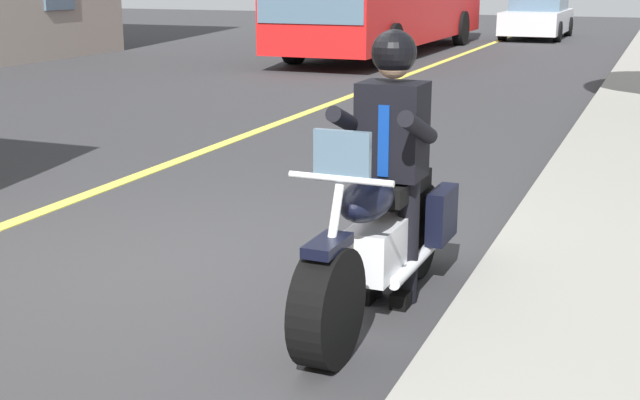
{
  "coord_description": "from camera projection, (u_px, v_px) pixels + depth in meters",
  "views": [
    {
      "loc": [
        4.98,
        3.07,
        2.06
      ],
      "look_at": [
        0.41,
        1.21,
        0.75
      ],
      "focal_mm": 47.82,
      "sensor_mm": 36.0,
      "label": 1
    }
  ],
  "objects": [
    {
      "name": "ground_plane",
      "position": [
        186.0,
        271.0,
        6.11
      ],
      "size": [
        80.0,
        80.0,
        0.0
      ],
      "primitive_type": "plane",
      "color": "#333335"
    },
    {
      "name": "car_silver",
      "position": [
        538.0,
        17.0,
        27.98
      ],
      "size": [
        4.6,
        1.92,
        1.4
      ],
      "color": "silver",
      "rests_on": "ground_plane"
    },
    {
      "name": "motorcycle_main",
      "position": [
        380.0,
        242.0,
        5.29
      ],
      "size": [
        2.21,
        0.6,
        1.26
      ],
      "color": "black",
      "rests_on": "ground_plane"
    },
    {
      "name": "rider_main",
      "position": [
        391.0,
        144.0,
        5.31
      ],
      "size": [
        0.62,
        0.55,
        1.74
      ],
      "color": "black",
      "rests_on": "ground_plane"
    }
  ]
}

